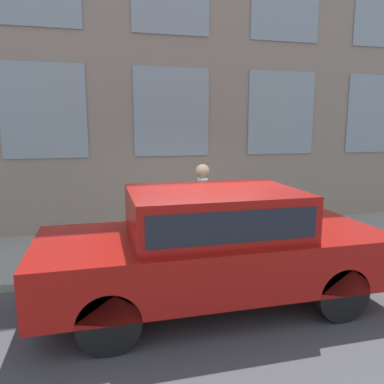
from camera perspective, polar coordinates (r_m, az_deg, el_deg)
name	(u,v)px	position (r m, az deg, el deg)	size (l,w,h in m)	color
ground_plane	(203,273)	(6.83, 1.74, -12.25)	(80.00, 80.00, 0.00)	#47474C
sidewalk	(186,246)	(8.08, -0.99, -8.18)	(2.79, 60.00, 0.13)	#9E9B93
building_facade	(170,17)	(9.50, -3.44, 25.05)	(0.33, 40.00, 10.12)	gray
fire_hydrant	(181,238)	(7.00, -1.72, -7.00)	(0.28, 0.41, 0.80)	gold
person	(202,198)	(7.46, 1.60, -0.98)	(0.42, 0.28, 1.72)	#998466
parked_car_red_near	(213,242)	(5.43, 3.28, -7.57)	(1.96, 4.91, 1.71)	black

